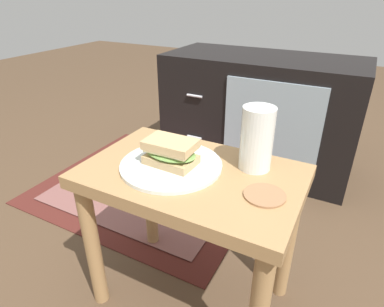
# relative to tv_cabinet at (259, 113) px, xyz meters

# --- Properties ---
(ground_plane) EXTENTS (8.00, 8.00, 0.00)m
(ground_plane) POSITION_rel_tv_cabinet_xyz_m (0.10, -0.95, -0.29)
(ground_plane) COLOR #4C3826
(side_table) EXTENTS (0.56, 0.36, 0.46)m
(side_table) POSITION_rel_tv_cabinet_xyz_m (0.10, -0.95, 0.08)
(side_table) COLOR #A37A4C
(side_table) RESTS_ON ground
(tv_cabinet) EXTENTS (0.96, 0.46, 0.58)m
(tv_cabinet) POSITION_rel_tv_cabinet_xyz_m (0.00, 0.00, 0.00)
(tv_cabinet) COLOR black
(tv_cabinet) RESTS_ON ground
(area_rug) EXTENTS (1.01, 0.87, 0.01)m
(area_rug) POSITION_rel_tv_cabinet_xyz_m (-0.37, -0.48, -0.29)
(area_rug) COLOR #4C1E19
(area_rug) RESTS_ON ground
(plate) EXTENTS (0.27, 0.27, 0.01)m
(plate) POSITION_rel_tv_cabinet_xyz_m (0.04, -0.95, 0.17)
(plate) COLOR silver
(plate) RESTS_ON side_table
(sandwich_front) EXTENTS (0.14, 0.10, 0.07)m
(sandwich_front) POSITION_rel_tv_cabinet_xyz_m (0.04, -0.95, 0.21)
(sandwich_front) COLOR tan
(sandwich_front) RESTS_ON plate
(beer_glass) EXTENTS (0.08, 0.08, 0.16)m
(beer_glass) POSITION_rel_tv_cabinet_xyz_m (0.24, -0.86, 0.25)
(beer_glass) COLOR silver
(beer_glass) RESTS_ON side_table
(coaster) EXTENTS (0.10, 0.10, 0.01)m
(coaster) POSITION_rel_tv_cabinet_xyz_m (0.30, -0.97, 0.17)
(coaster) COLOR #996B47
(coaster) RESTS_ON side_table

